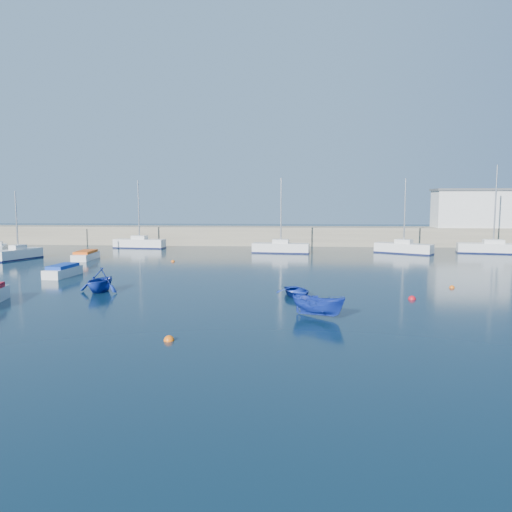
# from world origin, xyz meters

# --- Properties ---
(ground) EXTENTS (220.00, 220.00, 0.00)m
(ground) POSITION_xyz_m (0.00, 0.00, 0.00)
(ground) COLOR black
(ground) RESTS_ON ground
(back_wall) EXTENTS (96.00, 4.50, 2.60)m
(back_wall) POSITION_xyz_m (0.00, 46.00, 1.30)
(back_wall) COLOR gray
(back_wall) RESTS_ON ground
(harbor_office) EXTENTS (10.00, 4.00, 5.00)m
(harbor_office) POSITION_xyz_m (30.00, 46.00, 5.10)
(harbor_office) COLOR silver
(harbor_office) RESTS_ON back_wall
(sailboat_3) EXTENTS (3.18, 5.56, 7.28)m
(sailboat_3) POSITION_xyz_m (-23.82, 26.47, 0.63)
(sailboat_3) COLOR silver
(sailboat_3) RESTS_ON ground
(sailboat_5) EXTENTS (6.90, 2.60, 8.92)m
(sailboat_5) POSITION_xyz_m (-14.83, 40.25, 0.66)
(sailboat_5) COLOR silver
(sailboat_5) RESTS_ON ground
(sailboat_6) EXTENTS (6.95, 2.68, 8.96)m
(sailboat_6) POSITION_xyz_m (4.06, 35.26, 0.65)
(sailboat_6) COLOR silver
(sailboat_6) RESTS_ON ground
(sailboat_7) EXTENTS (6.68, 5.09, 8.89)m
(sailboat_7) POSITION_xyz_m (18.68, 35.67, 0.67)
(sailboat_7) COLOR silver
(sailboat_7) RESTS_ON ground
(sailboat_8) EXTENTS (8.35, 3.77, 10.46)m
(sailboat_8) POSITION_xyz_m (29.41, 36.57, 0.65)
(sailboat_8) COLOR silver
(sailboat_8) RESTS_ON ground
(motorboat_1) EXTENTS (1.75, 4.18, 1.00)m
(motorboat_1) POSITION_xyz_m (-13.65, 15.24, 0.47)
(motorboat_1) COLOR silver
(motorboat_1) RESTS_ON ground
(motorboat_2) EXTENTS (1.92, 4.73, 0.95)m
(motorboat_2) POSITION_xyz_m (-16.65, 27.05, 0.45)
(motorboat_2) COLOR silver
(motorboat_2) RESTS_ON ground
(dinghy_center) EXTENTS (3.05, 3.64, 0.65)m
(dinghy_center) POSITION_xyz_m (5.64, 7.77, 0.32)
(dinghy_center) COLOR navy
(dinghy_center) RESTS_ON ground
(dinghy_left) EXTENTS (3.23, 3.58, 1.67)m
(dinghy_left) POSITION_xyz_m (-7.87, 8.51, 0.83)
(dinghy_left) COLOR navy
(dinghy_left) RESTS_ON ground
(dinghy_right) EXTENTS (3.35, 2.76, 1.24)m
(dinghy_right) POSITION_xyz_m (6.74, 2.07, 0.62)
(dinghy_right) COLOR navy
(dinghy_right) RESTS_ON ground
(buoy_0) EXTENTS (0.49, 0.49, 0.49)m
(buoy_0) POSITION_xyz_m (-0.22, -3.02, 0.00)
(buoy_0) COLOR #E95C0C
(buoy_0) RESTS_ON ground
(buoy_1) EXTENTS (0.49, 0.49, 0.49)m
(buoy_1) POSITION_xyz_m (12.98, 7.37, 0.00)
(buoy_1) COLOR #B50D18
(buoy_1) RESTS_ON ground
(buoy_2) EXTENTS (0.39, 0.39, 0.39)m
(buoy_2) POSITION_xyz_m (16.87, 11.83, 0.00)
(buoy_2) COLOR #E95C0C
(buoy_2) RESTS_ON ground
(buoy_3) EXTENTS (0.38, 0.38, 0.38)m
(buoy_3) POSITION_xyz_m (-6.87, 25.71, 0.00)
(buoy_3) COLOR #E95C0C
(buoy_3) RESTS_ON ground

